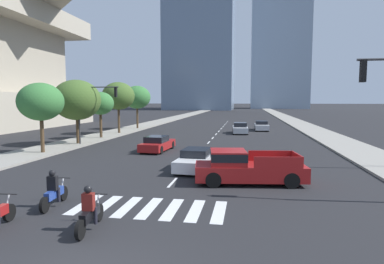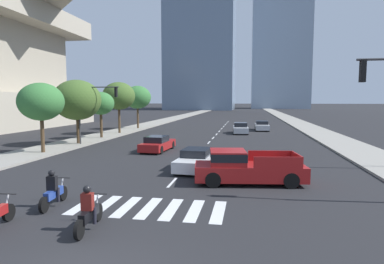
# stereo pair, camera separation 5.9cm
# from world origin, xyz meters

# --- Properties ---
(sidewalk_east) EXTENTS (4.00, 260.00, 0.15)m
(sidewalk_east) POSITION_xyz_m (12.66, 30.00, 0.07)
(sidewalk_east) COLOR gray
(sidewalk_east) RESTS_ON ground
(sidewalk_west) EXTENTS (4.00, 260.00, 0.15)m
(sidewalk_west) POSITION_xyz_m (-12.66, 30.00, 0.07)
(sidewalk_west) COLOR gray
(sidewalk_west) RESTS_ON ground
(crosswalk_near) EXTENTS (5.85, 2.55, 0.01)m
(crosswalk_near) POSITION_xyz_m (0.00, 5.54, 0.00)
(crosswalk_near) COLOR silver
(crosswalk_near) RESTS_ON ground
(lane_divider_center) EXTENTS (0.14, 50.00, 0.01)m
(lane_divider_center) POSITION_xyz_m (0.00, 33.54, 0.00)
(lane_divider_center) COLOR silver
(lane_divider_center) RESTS_ON ground
(motorcycle_lead) EXTENTS (0.70, 2.13, 1.49)m
(motorcycle_lead) POSITION_xyz_m (-3.74, 5.09, 0.58)
(motorcycle_lead) COLOR black
(motorcycle_lead) RESTS_ON ground
(motorcycle_trailing) EXTENTS (0.70, 2.15, 1.49)m
(motorcycle_trailing) POSITION_xyz_m (-1.26, 3.14, 0.58)
(motorcycle_trailing) COLOR black
(motorcycle_trailing) RESTS_ON ground
(pickup_truck) EXTENTS (5.63, 2.70, 1.67)m
(pickup_truck) POSITION_xyz_m (3.58, 9.98, 0.81)
(pickup_truck) COLOR maroon
(pickup_truck) RESTS_ON ground
(sedan_white_0) EXTENTS (2.04, 4.40, 1.25)m
(sedan_white_0) POSITION_xyz_m (0.68, 12.83, 0.58)
(sedan_white_0) COLOR silver
(sedan_white_0) RESTS_ON ground
(sedan_silver_1) EXTENTS (1.91, 4.67, 1.29)m
(sedan_silver_1) POSITION_xyz_m (5.69, 39.78, 0.60)
(sedan_silver_1) COLOR #B7BABF
(sedan_silver_1) RESTS_ON ground
(sedan_red_2) EXTENTS (2.07, 4.52, 1.24)m
(sedan_red_2) POSITION_xyz_m (-3.55, 19.49, 0.58)
(sedan_red_2) COLOR maroon
(sedan_red_2) RESTS_ON ground
(sedan_silver_3) EXTENTS (2.04, 4.66, 1.35)m
(sedan_silver_3) POSITION_xyz_m (2.87, 35.11, 0.62)
(sedan_silver_3) COLOR #B7BABF
(sedan_silver_3) RESTS_ON ground
(traffic_signal_far) EXTENTS (4.12, 0.28, 5.58)m
(traffic_signal_far) POSITION_xyz_m (-10.02, 21.49, 3.96)
(traffic_signal_far) COLOR #333335
(traffic_signal_far) RESTS_ON sidewalk_west
(street_tree_nearest) EXTENTS (3.40, 3.40, 5.34)m
(street_tree_nearest) POSITION_xyz_m (-11.86, 16.47, 4.03)
(street_tree_nearest) COLOR #4C3823
(street_tree_nearest) RESTS_ON sidewalk_west
(street_tree_second) EXTENTS (4.38, 4.38, 5.89)m
(street_tree_second) POSITION_xyz_m (-11.86, 21.85, 4.17)
(street_tree_second) COLOR #4C3823
(street_tree_second) RESTS_ON sidewalk_west
(street_tree_third) EXTENTS (2.88, 2.88, 4.90)m
(street_tree_third) POSITION_xyz_m (-11.86, 26.79, 3.81)
(street_tree_third) COLOR #4C3823
(street_tree_third) RESTS_ON sidewalk_west
(street_tree_fourth) EXTENTS (3.96, 3.96, 6.21)m
(street_tree_fourth) POSITION_xyz_m (-11.86, 31.87, 4.67)
(street_tree_fourth) COLOR #4C3823
(street_tree_fourth) RESTS_ON sidewalk_west
(street_tree_fifth) EXTENTS (3.84, 3.84, 6.06)m
(street_tree_fifth) POSITION_xyz_m (-11.86, 38.81, 4.57)
(street_tree_fifth) COLOR #4C3823
(street_tree_fifth) RESTS_ON sidewalk_west
(office_tower_center_skyline) EXTENTS (27.72, 22.09, 110.62)m
(office_tower_center_skyline) POSITION_xyz_m (19.30, 166.69, 51.17)
(office_tower_center_skyline) COLOR #8C9EB2
(office_tower_center_skyline) RESTS_ON ground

